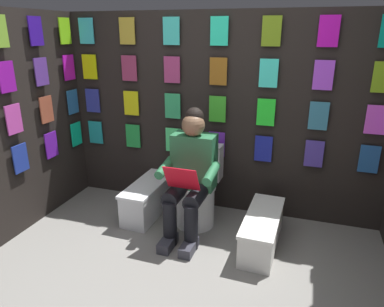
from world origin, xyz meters
The scene contains 7 objects.
ground_plane centered at (0.00, 0.00, 0.00)m, with size 30.00×30.00×0.00m, color gray.
display_wall_back centered at (0.00, -1.65, 1.02)m, with size 3.38×0.14×2.03m.
display_wall_right centered at (1.69, -0.80, 1.02)m, with size 0.14×1.60×2.03m.
toilet centered at (0.10, -1.24, 0.33)m, with size 0.41×0.56×0.77m.
person_reading centered at (0.10, -1.02, 0.60)m, with size 0.53×0.69×1.19m.
comic_longbox_near centered at (0.63, -1.22, 0.18)m, with size 0.31×0.79×0.35m.
comic_longbox_far centered at (-0.58, -0.98, 0.16)m, with size 0.31×0.84×0.31m.
Camera 1 is at (-0.85, 1.82, 1.84)m, focal length 33.16 mm.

